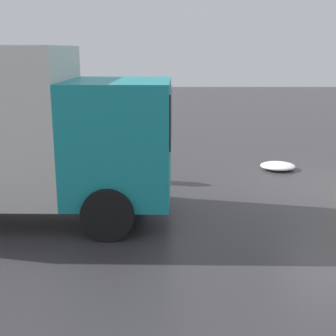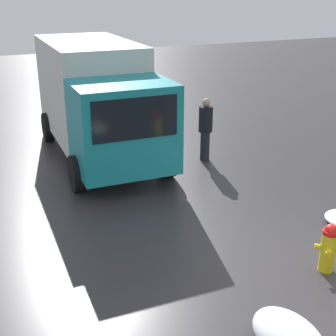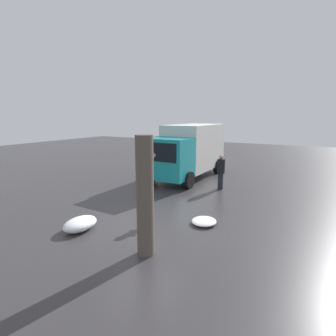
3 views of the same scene
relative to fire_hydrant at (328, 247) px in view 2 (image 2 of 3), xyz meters
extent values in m
plane|color=#333033|center=(0.00, 0.00, -0.47)|extent=(60.00, 60.00, 0.00)
cylinder|color=yellow|center=(0.00, 0.00, -0.10)|extent=(0.27, 0.27, 0.73)
cylinder|color=red|center=(0.00, 0.00, 0.29)|extent=(0.28, 0.28, 0.07)
sphere|color=red|center=(0.00, 0.00, 0.33)|extent=(0.23, 0.23, 0.23)
cylinder|color=yellow|center=(-0.14, 0.12, -0.02)|extent=(0.15, 0.15, 0.11)
cylinder|color=yellow|center=(0.12, 0.14, -0.02)|extent=(0.13, 0.13, 0.09)
cube|color=teal|center=(5.05, 1.98, 1.06)|extent=(1.93, 2.41, 2.15)
cube|color=black|center=(4.11, 2.01, 1.49)|extent=(0.08, 1.98, 0.94)
cube|color=silver|center=(8.28, 1.90, 1.36)|extent=(4.65, 2.47, 2.75)
cylinder|color=black|center=(5.11, 0.80, -0.02)|extent=(0.91, 0.30, 0.90)
cylinder|color=black|center=(5.17, 3.16, -0.02)|extent=(0.91, 0.30, 0.90)
cylinder|color=black|center=(9.40, 0.69, -0.02)|extent=(0.91, 0.30, 0.90)
cylinder|color=black|center=(9.46, 3.05, -0.02)|extent=(0.91, 0.30, 0.90)
cylinder|color=#23232D|center=(5.80, -0.69, -0.04)|extent=(0.27, 0.27, 0.86)
cylinder|color=black|center=(5.80, -0.69, 0.74)|extent=(0.39, 0.39, 0.71)
sphere|color=tan|center=(5.80, -0.69, 1.22)|extent=(0.23, 0.23, 0.23)
camera|label=1|loc=(4.19, 10.58, 2.67)|focal=50.00mm
camera|label=2|loc=(-5.29, 5.42, 4.26)|focal=50.00mm
camera|label=3|loc=(-7.01, -4.71, 3.28)|focal=28.00mm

